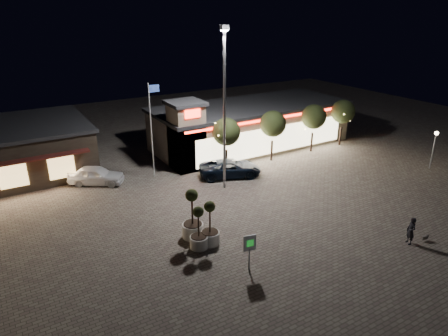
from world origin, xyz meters
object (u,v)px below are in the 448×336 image
planter_left (193,222)px  valet_sign (250,246)px  planter_mid (210,231)px  pickup_truck (230,168)px  pedestrian (411,231)px  white_sedan (96,175)px

planter_left → valet_sign: 4.84m
planter_left → planter_mid: planter_left is taller
pickup_truck → planter_left: 10.10m
valet_sign → pedestrian: bearing=-15.9°
white_sedan → planter_left: 11.81m
planter_left → planter_mid: bearing=-65.7°
pickup_truck → planter_mid: 10.64m
pickup_truck → white_sedan: white_sedan is taller
planter_left → valet_sign: (1.08, -4.69, 0.52)m
pickup_truck → planter_left: bearing=155.3°
white_sedan → valet_sign: bearing=-132.6°
white_sedan → planter_mid: (3.64, -12.63, 0.13)m
pedestrian → valet_sign: valet_sign is taller
planter_mid → valet_sign: planter_mid is taller
pickup_truck → valet_sign: (-6.08, -11.80, 0.81)m
planter_left → white_sedan: bearing=105.1°
pedestrian → planter_mid: 12.19m
valet_sign → pickup_truck: bearing=62.7°
pickup_truck → planter_mid: size_ratio=1.84×
white_sedan → planter_mid: 13.14m
white_sedan → planter_left: size_ratio=1.36×
planter_left → valet_sign: size_ratio=1.50×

